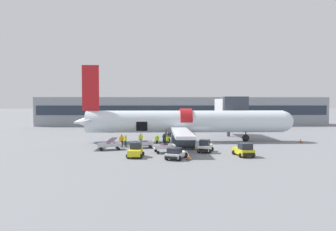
# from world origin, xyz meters

# --- Properties ---
(ground_plane) EXTENTS (500.00, 500.00, 0.00)m
(ground_plane) POSITION_xyz_m (0.00, 0.00, 0.00)
(ground_plane) COLOR slate
(terminal_strip) EXTENTS (77.73, 9.59, 7.61)m
(terminal_strip) POSITION_xyz_m (0.00, 38.22, 3.81)
(terminal_strip) COLOR gray
(terminal_strip) RESTS_ON ground_plane
(jet_bridge_stub) EXTENTS (4.01, 11.23, 7.24)m
(jet_bridge_stub) POSITION_xyz_m (6.31, 9.13, 5.35)
(jet_bridge_stub) COLOR #4C4C51
(jet_bridge_stub) RESTS_ON ground_plane
(airplane) EXTENTS (34.87, 28.36, 12.09)m
(airplane) POSITION_xyz_m (-2.73, 2.77, 3.13)
(airplane) COLOR silver
(airplane) RESTS_ON ground_plane
(baggage_tug_lead) EXTENTS (2.30, 3.26, 1.59)m
(baggage_tug_lead) POSITION_xyz_m (3.37, -10.16, 0.69)
(baggage_tug_lead) COLOR yellow
(baggage_tug_lead) RESTS_ON ground_plane
(baggage_tug_mid) EXTENTS (2.76, 3.51, 1.31)m
(baggage_tug_mid) POSITION_xyz_m (-4.69, -11.61, 0.58)
(baggage_tug_mid) COLOR white
(baggage_tug_mid) RESTS_ON ground_plane
(baggage_tug_rear) EXTENTS (2.04, 2.67, 1.66)m
(baggage_tug_rear) POSITION_xyz_m (-9.24, -10.33, 0.69)
(baggage_tug_rear) COLOR yellow
(baggage_tug_rear) RESTS_ON ground_plane
(baggage_tug_spare) EXTENTS (2.40, 3.09, 1.64)m
(baggage_tug_spare) POSITION_xyz_m (-0.70, -7.19, 0.69)
(baggage_tug_spare) COLOR white
(baggage_tug_spare) RESTS_ON ground_plane
(baggage_cart_loading) EXTENTS (4.15, 2.25, 1.00)m
(baggage_cart_loading) POSITION_xyz_m (-8.85, -3.42, 0.51)
(baggage_cart_loading) COLOR #B7BABF
(baggage_cart_loading) RESTS_ON ground_plane
(baggage_cart_queued) EXTENTS (4.03, 2.43, 0.97)m
(baggage_cart_queued) POSITION_xyz_m (-12.99, -4.89, 0.48)
(baggage_cart_queued) COLOR #B7BABF
(baggage_cart_queued) RESTS_ON ground_plane
(baggage_cart_empty) EXTENTS (3.63, 2.25, 1.14)m
(baggage_cart_empty) POSITION_xyz_m (-5.83, -7.50, 0.55)
(baggage_cart_empty) COLOR silver
(baggage_cart_empty) RESTS_ON ground_plane
(ground_crew_loader_a) EXTENTS (0.52, 0.54, 1.66)m
(ground_crew_loader_a) POSITION_xyz_m (-11.31, -1.86, 0.87)
(ground_crew_loader_a) COLOR #2D2D33
(ground_crew_loader_a) RESTS_ON ground_plane
(ground_crew_loader_b) EXTENTS (0.54, 0.40, 1.55)m
(ground_crew_loader_b) POSITION_xyz_m (-11.90, -1.09, 0.82)
(ground_crew_loader_b) COLOR black
(ground_crew_loader_b) RESTS_ON ground_plane
(ground_crew_driver) EXTENTS (0.50, 0.54, 1.62)m
(ground_crew_driver) POSITION_xyz_m (-5.30, -2.11, 0.85)
(ground_crew_driver) COLOR #2D2D33
(ground_crew_driver) RESTS_ON ground_plane
(ground_crew_supervisor) EXTENTS (0.60, 0.41, 1.74)m
(ground_crew_supervisor) POSITION_xyz_m (-9.21, -0.68, 0.92)
(ground_crew_supervisor) COLOR #1E2338
(ground_crew_supervisor) RESTS_ON ground_plane
(ground_crew_helper) EXTENTS (0.64, 0.49, 1.82)m
(ground_crew_helper) POSITION_xyz_m (-11.79, -2.64, 0.96)
(ground_crew_helper) COLOR black
(ground_crew_helper) RESTS_ON ground_plane
(ground_crew_marshal) EXTENTS (0.58, 0.42, 1.67)m
(ground_crew_marshal) POSITION_xyz_m (-6.79, -1.70, 0.88)
(ground_crew_marshal) COLOR black
(ground_crew_marshal) RESTS_ON ground_plane
(suitcase_on_tarmac_upright) EXTENTS (0.40, 0.28, 0.80)m
(suitcase_on_tarmac_upright) POSITION_xyz_m (-9.83, -5.82, 0.35)
(suitcase_on_tarmac_upright) COLOR black
(suitcase_on_tarmac_upright) RESTS_ON ground_plane
(suitcase_on_tarmac_spare) EXTENTS (0.41, 0.32, 0.68)m
(suitcase_on_tarmac_spare) POSITION_xyz_m (-6.35, -2.44, 0.28)
(suitcase_on_tarmac_spare) COLOR #14472D
(suitcase_on_tarmac_spare) RESTS_ON ground_plane
(safety_cone_nose) EXTENTS (0.54, 0.54, 0.66)m
(safety_cone_nose) POSITION_xyz_m (15.54, 1.03, 0.31)
(safety_cone_nose) COLOR black
(safety_cone_nose) RESTS_ON ground_plane
(safety_cone_engine_left) EXTENTS (0.57, 0.57, 0.65)m
(safety_cone_engine_left) POSITION_xyz_m (-3.27, -12.15, 0.30)
(safety_cone_engine_left) COLOR black
(safety_cone_engine_left) RESTS_ON ground_plane
(safety_cone_wingtip) EXTENTS (0.64, 0.64, 0.57)m
(safety_cone_wingtip) POSITION_xyz_m (-1.82, -4.85, 0.26)
(safety_cone_wingtip) COLOR black
(safety_cone_wingtip) RESTS_ON ground_plane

